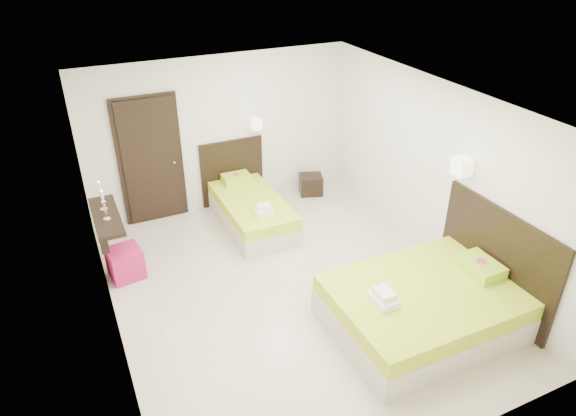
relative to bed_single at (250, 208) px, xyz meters
name	(u,v)px	position (x,y,z in m)	size (l,w,h in m)	color
floor	(291,289)	(-0.16, -1.90, -0.28)	(5.50, 5.50, 0.00)	beige
bed_single	(250,208)	(0.00, 0.00, 0.00)	(1.12, 1.86, 1.54)	beige
bed_double	(428,304)	(1.07, -3.22, 0.04)	(2.20, 1.87, 1.81)	beige
nightstand	(311,184)	(1.39, 0.52, -0.10)	(0.40, 0.36, 0.36)	black
ottoman	(125,263)	(-2.12, -0.63, -0.06)	(0.44, 0.44, 0.44)	#A9164E
door	(151,161)	(-1.36, 0.80, 0.77)	(1.02, 0.15, 2.14)	black
console_shelf	(106,217)	(-2.24, -0.30, 0.54)	(0.35, 1.20, 0.78)	black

